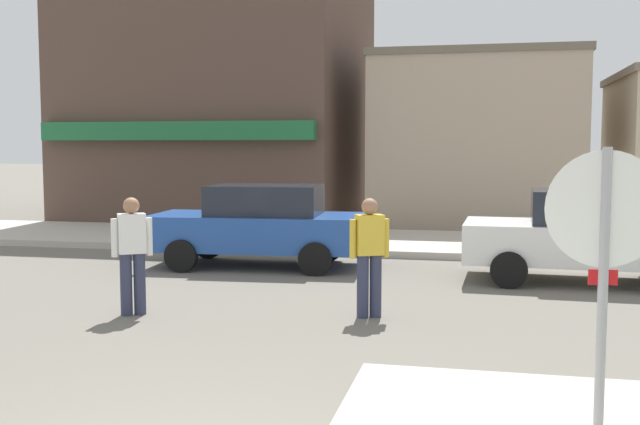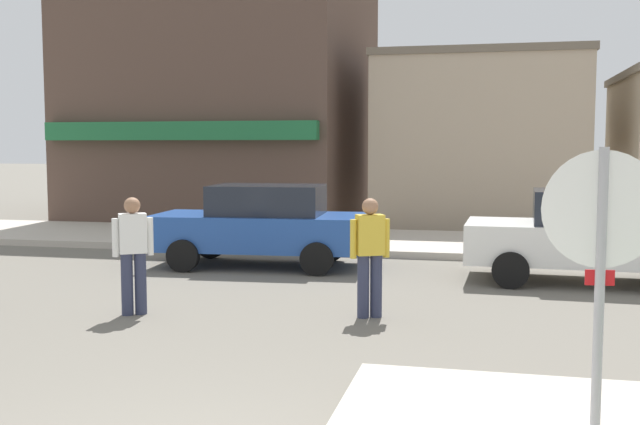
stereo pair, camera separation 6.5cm
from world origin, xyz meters
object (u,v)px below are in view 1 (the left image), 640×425
Objects in this scene: stop_sign at (604,260)px; pedestrian_crossing_far at (132,252)px; parked_car_nearest at (260,224)px; parked_car_second at (588,235)px; pedestrian_crossing_near at (369,253)px.

stop_sign is 6.71m from pedestrian_crossing_far.
stop_sign is at bearing -34.87° from pedestrian_crossing_far.
parked_car_nearest is 4.34m from pedestrian_crossing_far.
stop_sign is 7.77m from parked_car_second.
pedestrian_crossing_near is (-3.21, -3.33, 0.06)m from parked_car_second.
pedestrian_crossing_near is (2.68, -3.76, 0.06)m from parked_car_nearest.
stop_sign is 0.57× the size of parked_car_second.
parked_car_second is 2.52× the size of pedestrian_crossing_far.
pedestrian_crossing_near reaches higher than parked_car_second.
parked_car_second is at bearing 31.24° from pedestrian_crossing_far.
pedestrian_crossing_near is at bearing 9.78° from pedestrian_crossing_far.
pedestrian_crossing_near and pedestrian_crossing_far have the same top height.
parked_car_second is at bearing 45.99° from pedestrian_crossing_near.
pedestrian_crossing_far reaches higher than parked_car_nearest.
stop_sign is 1.43× the size of pedestrian_crossing_near.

